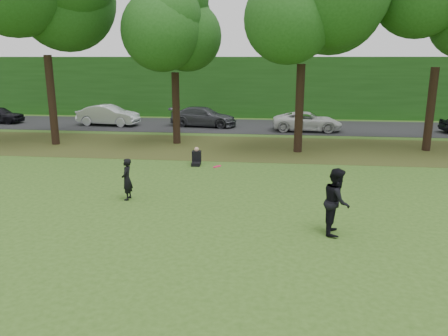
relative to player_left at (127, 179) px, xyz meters
name	(u,v)px	position (x,y,z in m)	size (l,w,h in m)	color
ground	(172,240)	(2.41, -3.34, -0.75)	(120.00, 120.00, 0.00)	#32541A
leaf_litter	(225,147)	(2.41, 9.66, -0.74)	(60.00, 7.00, 0.01)	#443918
street	(238,126)	(2.41, 17.66, -0.74)	(70.00, 7.00, 0.02)	black
far_hedge	(244,87)	(2.41, 23.66, 1.75)	(70.00, 3.00, 5.00)	#1E4D16
player_left	(127,179)	(0.00, 0.00, 0.00)	(0.55, 0.36, 1.50)	black
player_right	(337,201)	(6.97, -2.27, 0.22)	(0.94, 0.73, 1.93)	black
parked_cars	(211,118)	(0.53, 16.67, -0.05)	(38.01, 3.57, 1.51)	black
frisbee	(217,166)	(3.35, -0.94, 0.80)	(0.36, 0.37, 0.10)	#E0124A
seated_person	(196,158)	(1.50, 5.48, -0.44)	(0.46, 0.76, 0.83)	black
tree_line	(219,0)	(2.06, 9.60, 7.09)	(55.30, 7.90, 12.31)	black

